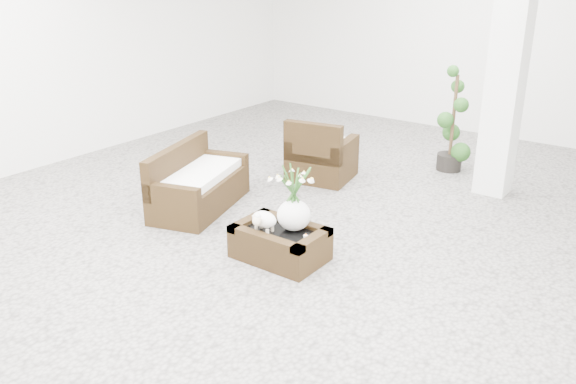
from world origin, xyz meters
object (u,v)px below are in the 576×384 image
Objects in this scene: loveseat at (199,178)px; coffee_table at (280,244)px; armchair at (322,148)px; topiary at (453,120)px.

coffee_table is at bearing -124.07° from loveseat.
coffee_table is 2.50m from armchair.
loveseat is at bearing -120.96° from topiary.
topiary reaches higher than loveseat.
armchair is 0.60× the size of loveseat.
loveseat is (-1.60, 0.50, 0.23)m from coffee_table.
topiary is at bearing -143.69° from armchair.
topiary is (1.90, 3.17, 0.35)m from loveseat.
armchair is at bearing 113.53° from coffee_table.
loveseat reaches higher than coffee_table.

